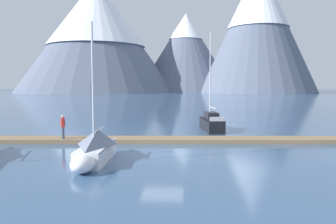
# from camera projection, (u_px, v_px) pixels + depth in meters

# --- Properties ---
(ground_plane) EXTENTS (700.00, 700.00, 0.00)m
(ground_plane) POSITION_uv_depth(u_px,v_px,m) (162.00, 154.00, 19.40)
(ground_plane) COLOR #38567A
(mountain_west_summit) EXTENTS (91.58, 91.58, 64.41)m
(mountain_west_summit) POSITION_uv_depth(u_px,v_px,m) (96.00, 33.00, 188.57)
(mountain_west_summit) COLOR slate
(mountain_west_summit) RESTS_ON ground
(mountain_central_massif) EXTENTS (60.84, 60.84, 48.49)m
(mountain_central_massif) POSITION_uv_depth(u_px,v_px,m) (186.00, 52.00, 202.61)
(mountain_central_massif) COLOR slate
(mountain_central_massif) RESTS_ON ground
(mountain_shoulder_ridge) EXTENTS (63.42, 63.42, 69.92)m
(mountain_shoulder_ridge) POSITION_uv_depth(u_px,v_px,m) (258.00, 25.00, 177.11)
(mountain_shoulder_ridge) COLOR slate
(mountain_shoulder_ridge) RESTS_ON ground
(dock) EXTENTS (29.83, 3.49, 0.30)m
(dock) POSITION_uv_depth(u_px,v_px,m) (166.00, 140.00, 23.37)
(dock) COLOR #846B4C
(dock) RESTS_ON ground
(sailboat_second_berth) EXTENTS (1.65, 5.49, 7.31)m
(sailboat_second_berth) POSITION_uv_depth(u_px,v_px,m) (95.00, 147.00, 17.26)
(sailboat_second_berth) COLOR white
(sailboat_second_berth) RESTS_ON ground
(sailboat_mid_dock_port) EXTENTS (2.07, 6.06, 8.87)m
(sailboat_mid_dock_port) POSITION_uv_depth(u_px,v_px,m) (210.00, 122.00, 29.73)
(sailboat_mid_dock_port) COLOR black
(sailboat_mid_dock_port) RESTS_ON ground
(person_on_dock) EXTENTS (0.39, 0.51, 1.69)m
(person_on_dock) POSITION_uv_depth(u_px,v_px,m) (63.00, 125.00, 22.87)
(person_on_dock) COLOR #384256
(person_on_dock) RESTS_ON dock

